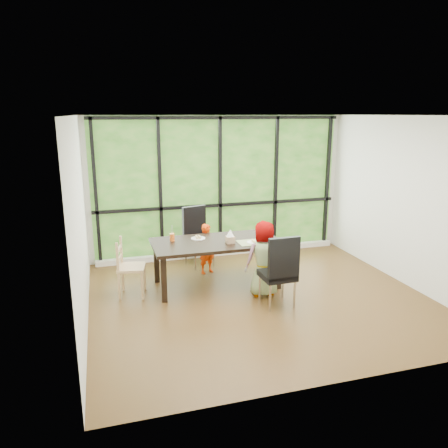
{
  "coord_description": "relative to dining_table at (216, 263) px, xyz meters",
  "views": [
    {
      "loc": [
        -2.22,
        -5.7,
        2.72
      ],
      "look_at": [
        -0.4,
        0.56,
        1.05
      ],
      "focal_mm": 34.61,
      "sensor_mm": 36.0,
      "label": 1
    }
  ],
  "objects": [
    {
      "name": "straw_white",
      "position": [
        -0.67,
        0.21,
        0.54
      ],
      "size": [
        0.01,
        0.04,
        0.2
      ],
      "primitive_type": "cylinder",
      "rotation": [
        0.14,
        0.0,
        0.0
      ],
      "color": "white",
      "rests_on": "orange_cup"
    },
    {
      "name": "ground",
      "position": [
        0.5,
        -0.66,
        -0.38
      ],
      "size": [
        5.0,
        5.0,
        0.0
      ],
      "primitive_type": "plane",
      "color": "black",
      "rests_on": "ground"
    },
    {
      "name": "foliage_backdrop",
      "position": [
        0.5,
        1.57,
        0.98
      ],
      "size": [
        4.8,
        0.02,
        2.65
      ],
      "primitive_type": "cube",
      "color": "#214D16",
      "rests_on": "back_wall"
    },
    {
      "name": "crepe_rolls_far",
      "position": [
        -0.25,
        0.21,
        0.41
      ],
      "size": [
        0.1,
        0.12,
        0.04
      ],
      "primitive_type": null,
      "color": "tan",
      "rests_on": "plate_far"
    },
    {
      "name": "child_older",
      "position": [
        0.6,
        -0.57,
        0.21
      ],
      "size": [
        0.59,
        0.39,
        1.17
      ],
      "primitive_type": "imported",
      "rotation": [
        0.0,
        0.0,
        3.1
      ],
      "color": "slate",
      "rests_on": "ground"
    },
    {
      "name": "green_cup",
      "position": [
        0.8,
        -0.3,
        0.43
      ],
      "size": [
        0.07,
        0.07,
        0.11
      ],
      "primitive_type": "cylinder",
      "color": "green",
      "rests_on": "dining_table"
    },
    {
      "name": "back_wall",
      "position": [
        0.5,
        1.59,
        0.98
      ],
      "size": [
        5.0,
        0.0,
        5.0
      ],
      "primitive_type": "plane",
      "rotation": [
        1.57,
        0.0,
        0.0
      ],
      "color": "silver",
      "rests_on": "ground"
    },
    {
      "name": "orange_cup",
      "position": [
        -0.67,
        0.21,
        0.44
      ],
      "size": [
        0.08,
        0.08,
        0.12
      ],
      "primitive_type": "cylinder",
      "color": "orange",
      "rests_on": "dining_table"
    },
    {
      "name": "plate_near",
      "position": [
        0.54,
        -0.25,
        0.38
      ],
      "size": [
        0.21,
        0.21,
        0.01
      ],
      "primitive_type": "cylinder",
      "color": "white",
      "rests_on": "dining_table"
    },
    {
      "name": "white_mug",
      "position": [
        0.94,
        0.07,
        0.42
      ],
      "size": [
        0.09,
        0.09,
        0.1
      ],
      "primitive_type": "cylinder",
      "color": "white",
      "rests_on": "dining_table"
    },
    {
      "name": "chair_end_beech",
      "position": [
        -1.34,
        -0.02,
        0.08
      ],
      "size": [
        0.48,
        0.49,
        0.9
      ],
      "primitive_type": "cube",
      "rotation": [
        0.0,
        0.0,
        1.36
      ],
      "color": "tan",
      "rests_on": "ground"
    },
    {
      "name": "plate_far",
      "position": [
        -0.25,
        0.21,
        0.38
      ],
      "size": [
        0.23,
        0.23,
        0.01
      ],
      "primitive_type": "cylinder",
      "color": "white",
      "rests_on": "dining_table"
    },
    {
      "name": "straw_pink",
      "position": [
        0.8,
        -0.3,
        0.53
      ],
      "size": [
        0.01,
        0.04,
        0.2
      ],
      "primitive_type": "cylinder",
      "rotation": [
        0.14,
        0.0,
        0.0
      ],
      "color": "pink",
      "rests_on": "green_cup"
    },
    {
      "name": "tissue_box",
      "position": [
        0.18,
        -0.15,
        0.43
      ],
      "size": [
        0.13,
        0.13,
        0.11
      ],
      "primitive_type": "cube",
      "color": "tan",
      "rests_on": "dining_table"
    },
    {
      "name": "chair_interior_leather",
      "position": [
        0.65,
        -0.97,
        0.17
      ],
      "size": [
        0.47,
        0.47,
        1.08
      ],
      "primitive_type": "cube",
      "rotation": [
        0.0,
        0.0,
        3.17
      ],
      "color": "black",
      "rests_on": "ground"
    },
    {
      "name": "window_sill",
      "position": [
        0.5,
        1.49,
        -0.33
      ],
      "size": [
        4.8,
        0.12,
        0.1
      ],
      "primitive_type": "cube",
      "color": "silver",
      "rests_on": "ground"
    },
    {
      "name": "dining_table",
      "position": [
        0.0,
        0.0,
        0.0
      ],
      "size": [
        2.06,
        1.08,
        0.75
      ],
      "primitive_type": "cube",
      "rotation": [
        0.0,
        0.0,
        -0.03
      ],
      "color": "black",
      "rests_on": "ground"
    },
    {
      "name": "tissue",
      "position": [
        0.18,
        -0.15,
        0.54
      ],
      "size": [
        0.12,
        0.12,
        0.11
      ],
      "primitive_type": "cone",
      "color": "white",
      "rests_on": "tissue_box"
    },
    {
      "name": "crepe_rolls_near",
      "position": [
        0.54,
        -0.25,
        0.41
      ],
      "size": [
        0.05,
        0.12,
        0.04
      ],
      "primitive_type": null,
      "color": "tan",
      "rests_on": "plate_near"
    },
    {
      "name": "child_toddler",
      "position": [
        0.0,
        0.61,
        0.07
      ],
      "size": [
        0.38,
        0.32,
        0.88
      ],
      "primitive_type": "imported",
      "rotation": [
        0.0,
        0.0,
        0.39
      ],
      "color": "#EA3A05",
      "rests_on": "ground"
    },
    {
      "name": "window_mullions",
      "position": [
        0.5,
        1.53,
        0.98
      ],
      "size": [
        4.8,
        0.06,
        2.65
      ],
      "primitive_type": null,
      "color": "black",
      "rests_on": "back_wall"
    },
    {
      "name": "chair_window_leather",
      "position": [
        -0.04,
        1.02,
        0.17
      ],
      "size": [
        0.56,
        0.56,
        1.08
      ],
      "primitive_type": "cube",
      "rotation": [
        0.0,
        0.0,
        0.27
      ],
      "color": "black",
      "rests_on": "ground"
    },
    {
      "name": "placemat",
      "position": [
        0.53,
        -0.23,
        0.38
      ],
      "size": [
        0.46,
        0.34,
        0.01
      ],
      "primitive_type": "cube",
      "color": "tan",
      "rests_on": "dining_table"
    }
  ]
}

